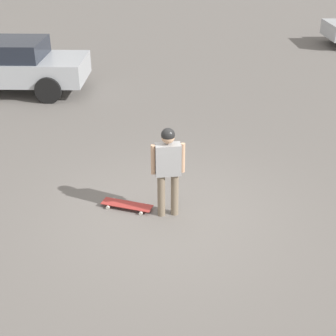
% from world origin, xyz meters
% --- Properties ---
extents(ground_plane, '(220.00, 220.00, 0.00)m').
position_xyz_m(ground_plane, '(0.00, 0.00, 0.00)').
color(ground_plane, slate).
extents(person, '(0.29, 0.54, 1.58)m').
position_xyz_m(person, '(0.00, 0.00, 0.95)').
color(person, '#7A6B56').
rests_on(person, ground_plane).
extents(skateboard, '(0.43, 0.92, 0.08)m').
position_xyz_m(skateboard, '(-0.12, -0.72, 0.06)').
color(skateboard, '#A5332D').
rests_on(skateboard, ground_plane).
extents(car_parked_near, '(2.26, 4.63, 1.48)m').
position_xyz_m(car_parked_near, '(-5.98, -5.13, 0.78)').
color(car_parked_near, '#ADB2B7').
rests_on(car_parked_near, ground_plane).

